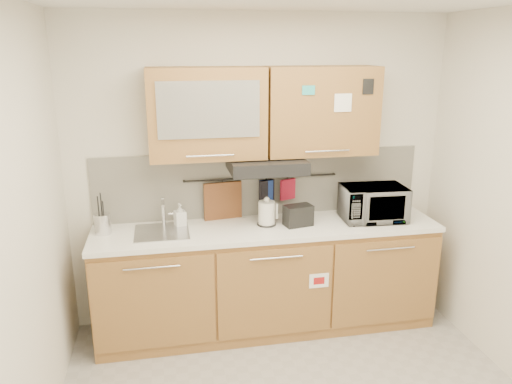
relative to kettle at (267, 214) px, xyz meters
name	(u,v)px	position (x,y,z in m)	size (l,w,h in m)	color
wall_back	(260,172)	(0.00, 0.28, 0.29)	(3.20, 3.20, 0.00)	silver
wall_left	(12,256)	(-1.60, -1.22, 0.29)	(3.00, 3.00, 0.00)	silver
base_cabinet	(267,283)	(0.00, -0.03, -0.61)	(2.80, 0.64, 0.88)	#A4703A
countertop	(268,228)	(0.00, -0.03, -0.11)	(2.82, 0.62, 0.04)	white
backsplash	(260,183)	(0.00, 0.27, 0.19)	(2.80, 0.02, 0.56)	silver
upper_cabinets	(264,112)	(0.00, 0.10, 0.82)	(1.82, 0.37, 0.70)	#A4703A
range_hood	(266,165)	(0.00, 0.03, 0.41)	(0.60, 0.46, 0.10)	black
sink	(162,232)	(-0.85, -0.01, -0.09)	(0.42, 0.40, 0.26)	silver
utensil_rail	(261,178)	(0.00, 0.23, 0.25)	(0.02, 0.02, 1.30)	black
utensil_crock	(103,223)	(-1.30, 0.05, -0.01)	(0.14, 0.14, 0.32)	silver
kettle	(267,214)	(0.00, 0.00, 0.00)	(0.18, 0.16, 0.24)	silver
toaster	(298,215)	(0.25, -0.06, -0.01)	(0.25, 0.18, 0.17)	black
microwave	(373,203)	(0.91, -0.04, 0.05)	(0.52, 0.35, 0.29)	#999999
soap_bottle	(180,215)	(-0.70, 0.10, 0.00)	(0.09, 0.09, 0.19)	#999999
cutting_board	(223,205)	(-0.33, 0.21, 0.03)	(0.32, 0.02, 0.40)	brown
oven_mitt	(266,191)	(0.04, 0.21, 0.13)	(0.12, 0.03, 0.20)	navy
dark_pouch	(267,192)	(0.04, 0.21, 0.12)	(0.13, 0.04, 0.21)	black
pot_holder	(288,189)	(0.23, 0.21, 0.14)	(0.15, 0.02, 0.18)	#AA1630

